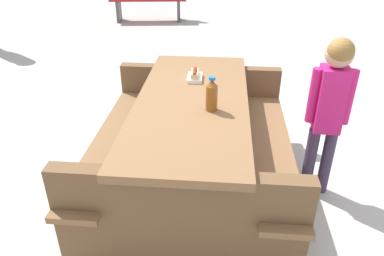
{
  "coord_description": "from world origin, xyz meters",
  "views": [
    {
      "loc": [
        -2.2,
        -0.67,
        1.83
      ],
      "look_at": [
        0.0,
        0.0,
        0.52
      ],
      "focal_mm": 34.86,
      "sensor_mm": 36.0,
      "label": 1
    }
  ],
  "objects_px": {
    "hotdog_tray": "(195,76)",
    "child_in_coat": "(330,100)",
    "soda_bottle": "(212,95)",
    "picnic_table": "(192,138)"
  },
  "relations": [
    {
      "from": "hotdog_tray",
      "to": "child_in_coat",
      "type": "relative_size",
      "value": 0.17
    },
    {
      "from": "child_in_coat",
      "to": "soda_bottle",
      "type": "bearing_deg",
      "value": 115.58
    },
    {
      "from": "soda_bottle",
      "to": "hotdog_tray",
      "type": "height_order",
      "value": "soda_bottle"
    },
    {
      "from": "soda_bottle",
      "to": "hotdog_tray",
      "type": "bearing_deg",
      "value": 28.27
    },
    {
      "from": "picnic_table",
      "to": "hotdog_tray",
      "type": "height_order",
      "value": "hotdog_tray"
    },
    {
      "from": "soda_bottle",
      "to": "child_in_coat",
      "type": "distance_m",
      "value": 0.82
    },
    {
      "from": "picnic_table",
      "to": "soda_bottle",
      "type": "xyz_separation_m",
      "value": [
        -0.12,
        -0.17,
        0.41
      ]
    },
    {
      "from": "hotdog_tray",
      "to": "picnic_table",
      "type": "bearing_deg",
      "value": -166.5
    },
    {
      "from": "soda_bottle",
      "to": "child_in_coat",
      "type": "height_order",
      "value": "child_in_coat"
    },
    {
      "from": "picnic_table",
      "to": "hotdog_tray",
      "type": "distance_m",
      "value": 0.49
    }
  ]
}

